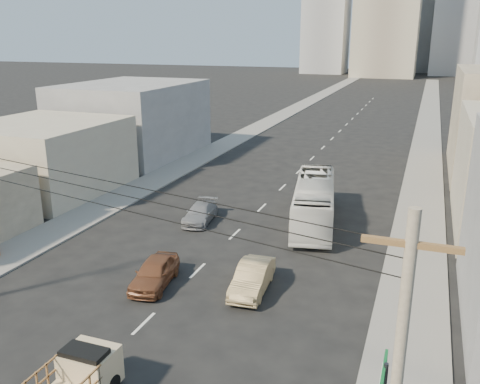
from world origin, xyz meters
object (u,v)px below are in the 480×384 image
Objects in this scene: city_bus at (314,201)px; sedan_grey at (200,213)px; sedan_brown at (155,272)px; flatbed_pickup at (71,383)px; sedan_tan at (252,278)px.

sedan_grey is at bearing -170.94° from city_bus.
sedan_grey is (-1.82, 9.86, -0.10)m from sedan_brown.
city_bus reaches higher than flatbed_pickup.
sedan_brown is 10.02m from sedan_grey.
flatbed_pickup reaches higher than sedan_brown.
city_bus is 13.93m from sedan_brown.
sedan_brown is at bearing 101.86° from flatbed_pickup.
flatbed_pickup is 0.39× the size of city_bus.
sedan_grey is at bearing 101.15° from flatbed_pickup.
sedan_brown is at bearing -171.09° from sedan_tan.
city_bus is 2.63× the size of sedan_brown.
flatbed_pickup is at bearing -86.61° from sedan_grey.
city_bus is 2.54× the size of sedan_tan.
city_bus is (3.94, 22.04, 0.50)m from flatbed_pickup.
sedan_tan is (3.17, 10.70, -0.35)m from flatbed_pickup.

